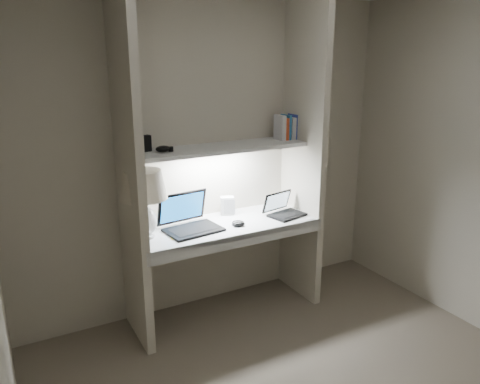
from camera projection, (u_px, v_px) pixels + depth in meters
back_wall at (209, 157)px, 3.76m from camera, size 3.20×0.01×2.50m
alcove_panel_left at (130, 175)px, 3.19m from camera, size 0.06×0.55×2.50m
alcove_panel_right at (303, 154)px, 3.87m from camera, size 0.06×0.55×2.50m
desk at (225, 226)px, 3.67m from camera, size 1.40×0.55×0.04m
desk_apron at (241, 240)px, 3.46m from camera, size 1.46×0.03×0.10m
shelf at (219, 148)px, 3.58m from camera, size 1.40×0.36×0.03m
strip_light at (219, 151)px, 3.59m from camera, size 0.60×0.04×0.02m
table_lamp at (143, 193)px, 3.28m from camera, size 0.34×0.34×0.50m
laptop_main at (189, 221)px, 3.53m from camera, size 0.44×0.39×0.27m
laptop_netbook at (283, 210)px, 3.85m from camera, size 0.33×0.30×0.18m
speaker at (227, 206)px, 3.85m from camera, size 0.13×0.11×0.15m
mouse at (239, 224)px, 3.60m from camera, size 0.11×0.08×0.04m
cable_coil at (238, 223)px, 3.66m from camera, size 0.11×0.11×0.01m
sticky_note at (175, 238)px, 3.36m from camera, size 0.08×0.08×0.00m
book_row at (287, 127)px, 3.87m from camera, size 0.19×0.14×0.20m
shelf_box at (146, 143)px, 3.37m from camera, size 0.08×0.06×0.12m
shelf_gadget at (163, 149)px, 3.35m from camera, size 0.11×0.08×0.05m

